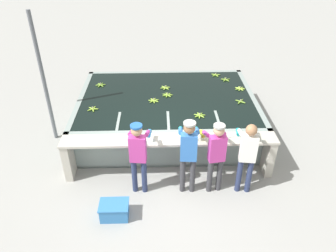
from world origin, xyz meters
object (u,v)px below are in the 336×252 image
worker_2 (216,152)px  worker_3 (248,152)px  knife_0 (198,139)px  worker_1 (188,150)px  banana_bunch_floating_0 (101,85)px  crate (114,210)px  banana_bunch_floating_4 (200,115)px  worker_0 (138,152)px  support_post_left (44,81)px  banana_bunch_floating_9 (165,88)px  knife_1 (225,138)px  banana_bunch_floating_8 (167,95)px  banana_bunch_floating_3 (216,75)px  banana_bunch_floating_5 (240,89)px  banana_bunch_floating_1 (154,101)px  banana_bunch_floating_7 (226,80)px  banana_bunch_floating_6 (240,101)px  banana_bunch_floating_2 (93,109)px

worker_2 → worker_3: size_ratio=0.99×
knife_0 → worker_1: bearing=-117.1°
banana_bunch_floating_0 → crate: 3.96m
banana_bunch_floating_4 → banana_bunch_floating_0: bearing=145.9°
worker_0 → support_post_left: 3.07m
worker_0 → knife_0: worker_0 is taller
worker_2 → banana_bunch_floating_4: size_ratio=5.71×
banana_bunch_floating_9 → crate: 3.82m
banana_bunch_floating_0 → knife_1: bearing=-41.8°
worker_1 → worker_2: (0.54, 0.00, -0.05)m
banana_bunch_floating_4 → knife_1: (0.42, -0.93, -0.01)m
worker_1 → worker_3: worker_1 is taller
worker_1 → banana_bunch_floating_9: 2.91m
banana_bunch_floating_8 → banana_bunch_floating_3: bearing=40.4°
banana_bunch_floating_5 → support_post_left: bearing=-171.1°
worker_3 → support_post_left: (-4.37, 2.05, 0.64)m
banana_bunch_floating_1 → banana_bunch_floating_9: size_ratio=1.00×
worker_2 → banana_bunch_floating_5: worker_2 is taller
worker_3 → banana_bunch_floating_7: size_ratio=5.81×
banana_bunch_floating_5 → support_post_left: (-4.83, -0.76, 0.65)m
banana_bunch_floating_4 → banana_bunch_floating_6: same height
worker_2 → banana_bunch_floating_2: bearing=146.3°
banana_bunch_floating_6 → banana_bunch_floating_9: bearing=155.6°
worker_0 → banana_bunch_floating_4: (1.35, 1.39, -0.02)m
crate → worker_3: bearing=14.5°
banana_bunch_floating_9 → worker_1: bearing=-82.5°
banana_bunch_floating_5 → crate: bearing=-131.2°
banana_bunch_floating_2 → banana_bunch_floating_6: 3.61m
worker_0 → crate: worker_0 is taller
worker_2 → worker_3: bearing=-3.5°
worker_0 → knife_0: size_ratio=5.13×
worker_1 → knife_0: worker_1 is taller
worker_1 → support_post_left: 3.85m
banana_bunch_floating_2 → banana_bunch_floating_3: (3.24, 1.90, 0.00)m
banana_bunch_floating_7 → knife_1: (-0.53, -2.87, -0.01)m
banana_bunch_floating_2 → crate: bearing=-74.1°
worker_3 → banana_bunch_floating_5: worker_3 is taller
worker_2 → banana_bunch_floating_1: (-1.23, 2.17, -0.01)m
worker_2 → banana_bunch_floating_7: 3.44m
worker_0 → banana_bunch_floating_9: worker_0 is taller
crate → support_post_left: bearing=123.6°
banana_bunch_floating_2 → banana_bunch_floating_8: (1.80, 0.67, -0.00)m
worker_2 → banana_bunch_floating_8: worker_2 is taller
worker_1 → banana_bunch_floating_9: size_ratio=5.93×
banana_bunch_floating_1 → knife_0: bearing=-61.5°
worker_3 → banana_bunch_floating_7: bearing=86.9°
banana_bunch_floating_6 → banana_bunch_floating_0: bearing=163.5°
banana_bunch_floating_2 → knife_0: bearing=-29.1°
banana_bunch_floating_1 → banana_bunch_floating_2: bearing=-165.3°
banana_bunch_floating_4 → knife_0: banana_bunch_floating_4 is taller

